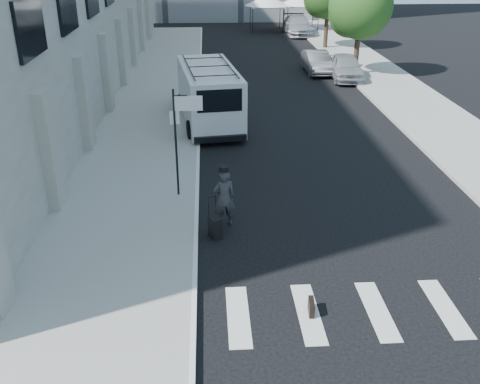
{
  "coord_description": "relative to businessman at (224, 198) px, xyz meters",
  "views": [
    {
      "loc": [
        -1.55,
        -12.71,
        7.72
      ],
      "look_at": [
        -0.73,
        0.81,
        1.3
      ],
      "focal_mm": 40.0,
      "sensor_mm": 36.0,
      "label": 1
    }
  ],
  "objects": [
    {
      "name": "parked_car_a",
      "position": [
        7.96,
        17.91,
        -0.13
      ],
      "size": [
        2.03,
        4.51,
        1.51
      ],
      "primitive_type": "imported",
      "rotation": [
        0.0,
        0.0,
        -0.06
      ],
      "color": "#A5A9AD",
      "rests_on": "ground"
    },
    {
      "name": "tent_left",
      "position": [
        5.16,
        36.7,
        1.83
      ],
      "size": [
        4.0,
        4.0,
        3.2
      ],
      "color": "black",
      "rests_on": "ground"
    },
    {
      "name": "suitcase",
      "position": [
        -0.29,
        -0.72,
        -0.56
      ],
      "size": [
        0.43,
        0.51,
        1.23
      ],
      "rotation": [
        0.0,
        0.0,
        0.4
      ],
      "color": "black",
      "rests_on": "ground"
    },
    {
      "name": "businessman",
      "position": [
        0.0,
        0.0,
        0.0
      ],
      "size": [
        0.71,
        0.54,
        1.77
      ],
      "primitive_type": "imported",
      "rotation": [
        0.0,
        0.0,
        3.33
      ],
      "color": "#302F31",
      "rests_on": "ground"
    },
    {
      "name": "parked_car_b",
      "position": [
        6.56,
        19.78,
        -0.22
      ],
      "size": [
        1.5,
        4.05,
        1.32
      ],
      "primitive_type": "imported",
      "rotation": [
        0.0,
        0.0,
        0.02
      ],
      "color": "#585960",
      "rests_on": "ground"
    },
    {
      "name": "briefcase",
      "position": [
        1.82,
        -4.3,
        -0.72
      ],
      "size": [
        0.16,
        0.45,
        0.34
      ],
      "primitive_type": "cube",
      "rotation": [
        0.0,
        0.0,
        -0.09
      ],
      "color": "black",
      "rests_on": "ground"
    },
    {
      "name": "tent_right",
      "position": [
        8.36,
        37.2,
        1.83
      ],
      "size": [
        4.0,
        4.0,
        3.2
      ],
      "color": "black",
      "rests_on": "ground"
    },
    {
      "name": "parked_car_c",
      "position": [
        7.74,
        34.7,
        -0.09
      ],
      "size": [
        2.28,
        5.53,
        1.6
      ],
      "primitive_type": "imported",
      "rotation": [
        0.0,
        0.0,
        0.01
      ],
      "color": "#A0A3A8",
      "rests_on": "ground"
    },
    {
      "name": "tree_near",
      "position": [
        8.66,
        18.85,
        3.09
      ],
      "size": [
        3.8,
        3.83,
        6.03
      ],
      "color": "black",
      "rests_on": "ground"
    },
    {
      "name": "sidewalk_right",
      "position": [
        10.16,
        18.7,
        -0.81
      ],
      "size": [
        4.0,
        56.0,
        0.15
      ],
      "primitive_type": "cube",
      "color": "gray",
      "rests_on": "ground"
    },
    {
      "name": "sign_pole",
      "position": [
        -1.21,
        1.9,
        1.77
      ],
      "size": [
        1.03,
        0.07,
        3.5
      ],
      "color": "black",
      "rests_on": "sidewalk_left"
    },
    {
      "name": "ground",
      "position": [
        1.16,
        -1.3,
        -0.89
      ],
      "size": [
        120.0,
        120.0,
        0.0
      ],
      "primitive_type": "plane",
      "color": "black",
      "rests_on": "ground"
    },
    {
      "name": "sidewalk_left",
      "position": [
        -3.09,
        14.7,
        -0.81
      ],
      "size": [
        4.5,
        48.0,
        0.15
      ],
      "primitive_type": "cube",
      "color": "gray",
      "rests_on": "ground"
    },
    {
      "name": "cargo_van",
      "position": [
        -0.37,
        9.94,
        0.44
      ],
      "size": [
        3.12,
        7.16,
        2.58
      ],
      "rotation": [
        0.0,
        0.0,
        0.13
      ],
      "color": "silver",
      "rests_on": "ground"
    }
  ]
}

